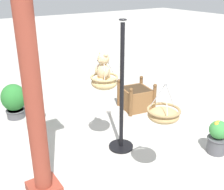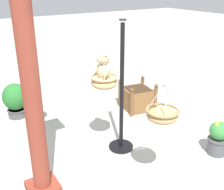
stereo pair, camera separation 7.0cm
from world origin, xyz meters
name	(u,v)px [view 1 (the left image)]	position (x,y,z in m)	size (l,w,h in m)	color
ground_plane	(117,145)	(0.00, 0.00, 0.00)	(40.00, 40.00, 0.00)	#ADAAA3
display_pole_central	(121,113)	(-0.11, -0.02, 0.69)	(0.44, 0.44, 2.28)	black
hanging_basket_with_teddy	(104,82)	(0.04, 0.23, 1.28)	(0.46, 0.46, 0.60)	tan
teddy_bear	(103,69)	(0.04, 0.25, 1.49)	(0.34, 0.31, 0.49)	tan
hanging_basket_left_high	(163,114)	(-1.22, 0.09, 1.18)	(0.45, 0.45, 0.54)	tan
greenhouse_pillar_left	(33,96)	(-0.42, 1.55, 1.49)	(0.45, 0.45, 3.08)	brown
wooden_planter_box	(136,98)	(1.06, -1.28, 0.27)	(0.80, 0.79, 0.67)	brown
potted_plant_small_succulent	(14,100)	(2.16, 1.23, 0.42)	(0.53, 0.53, 0.77)	#4C4C51
potted_plant_conical_shrub	(218,137)	(-1.15, -1.33, 0.31)	(0.35, 0.35, 0.62)	#4C4C51
potted_plant_trailing_ivy	(33,106)	(1.43, 1.03, 0.51)	(0.39, 0.39, 1.04)	beige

